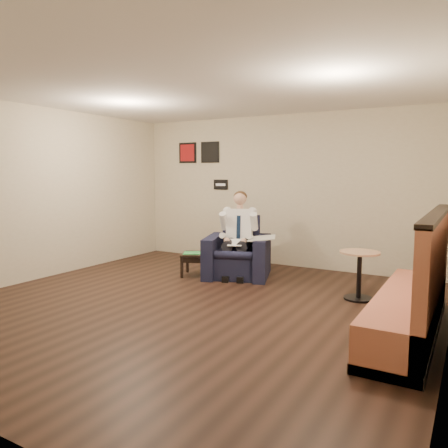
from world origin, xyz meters
The scene contains 17 objects.
ground centered at (0.00, 0.00, 0.00)m, with size 6.00×6.00×0.00m, color black.
wall_back centered at (0.00, 3.00, 1.40)m, with size 6.00×0.02×2.80m, color beige.
wall_left centered at (-3.00, 0.00, 1.40)m, with size 0.02×6.00×2.80m, color beige.
ceiling centered at (0.00, 0.00, 2.80)m, with size 6.00×6.00×0.02m, color white.
seating_sign centered at (-1.30, 2.98, 1.50)m, with size 0.32×0.02×0.20m, color black.
art_print_left centered at (-2.10, 2.98, 2.15)m, with size 0.42×0.03×0.42m, color #A11317.
art_print_right centered at (-1.55, 2.98, 2.15)m, with size 0.42×0.03×0.42m, color black.
armchair centered at (-0.25, 1.77, 0.50)m, with size 1.03×1.03×1.00m, color black.
seated_man centered at (-0.21, 1.64, 0.68)m, with size 0.65×0.97×1.36m, color silver, non-canonical shape.
lap_papers centered at (-0.18, 1.54, 0.61)m, with size 0.23×0.32×0.01m, color white.
newspaper centered at (0.17, 1.80, 0.68)m, with size 0.43×0.54×0.01m, color silver.
side_table centered at (-0.88, 1.46, 0.19)m, with size 0.47×0.47×0.38m, color black.
green_folder centered at (-0.90, 1.44, 0.39)m, with size 0.38×0.27×0.01m, color #2AD458.
coffee_mug centered at (-0.77, 1.61, 0.42)m, with size 0.07×0.07×0.08m, color white.
smartphone centered at (-0.89, 1.60, 0.39)m, with size 0.12×0.06×0.01m, color black.
banquette centered at (2.59, 0.32, 0.66)m, with size 0.61×2.56×1.31m, color #AC5D42.
cafe_table centered at (1.84, 1.39, 0.33)m, with size 0.54×0.54×0.67m, color tan.
Camera 1 is at (3.17, -4.59, 1.73)m, focal length 35.00 mm.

